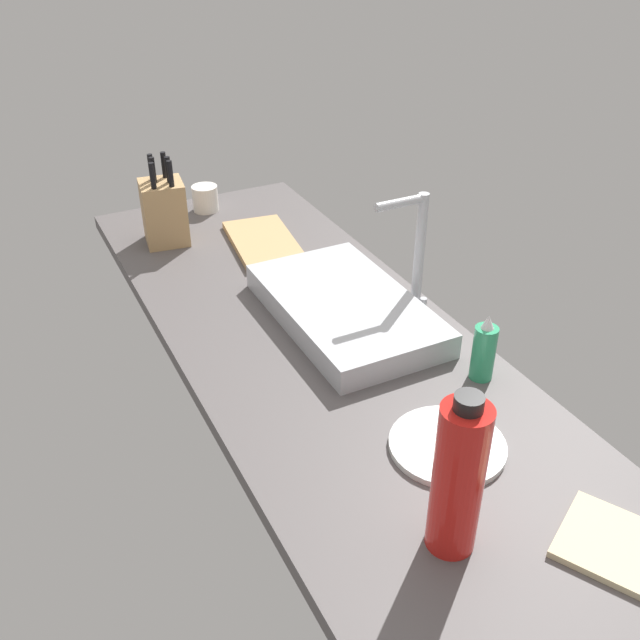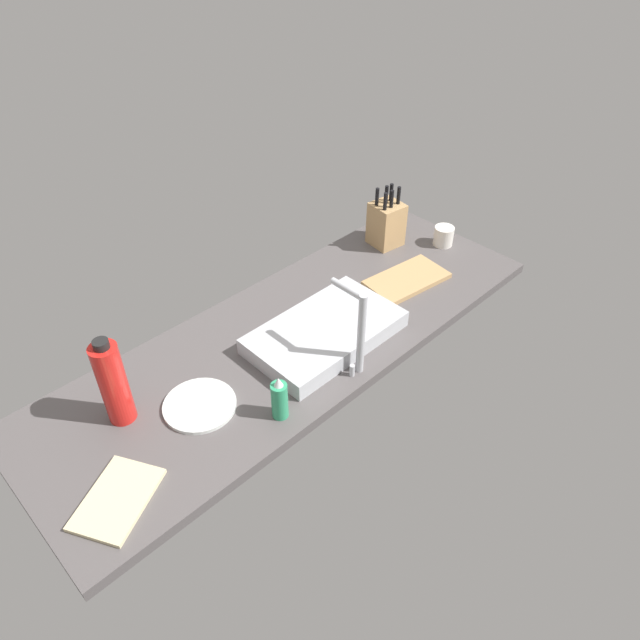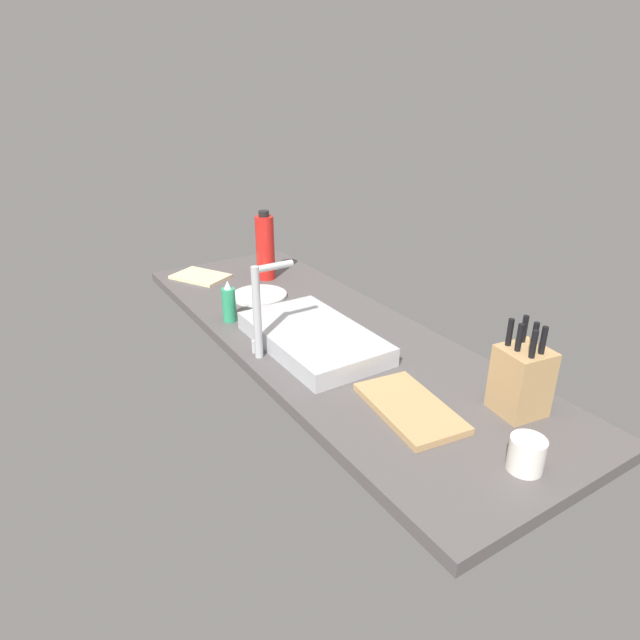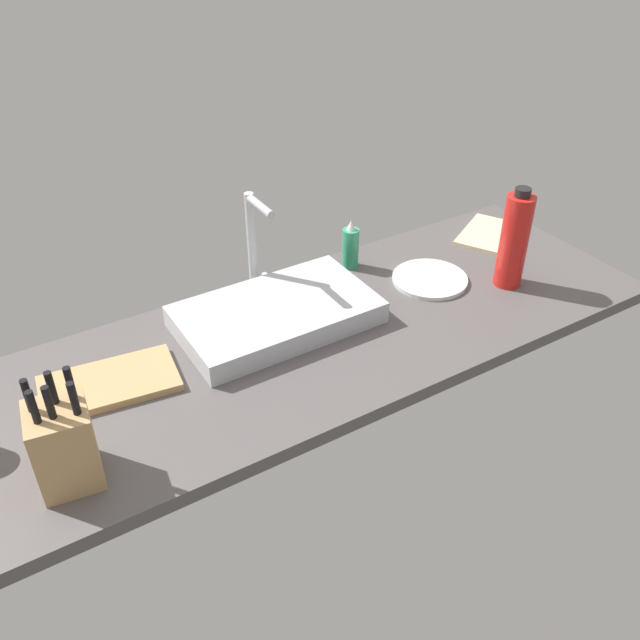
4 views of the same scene
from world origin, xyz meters
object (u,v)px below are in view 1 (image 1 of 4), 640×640
Objects in this scene: faucet at (416,245)px; dinner_plate at (447,445)px; dish_towel at (636,554)px; coffee_mug at (205,198)px; water_bottle at (458,478)px; cutting_board at (264,242)px; sink_basin at (345,309)px; knife_block at (164,211)px; soap_bottle at (484,351)px.

dinner_plate is at bearing -25.16° from faucet.
coffee_mug reaches higher than dish_towel.
cutting_board is at bearing 172.30° from water_bottle.
cutting_board is at bearing 178.39° from dinner_plate.
faucet is at bearing 17.44° from coffee_mug.
coffee_mug is at bearing -174.42° from dish_towel.
sink_basin is 73.49cm from coffee_mug.
faucet reaches higher than coffee_mug.
dish_towel is (75.08, -9.06, -15.76)cm from faucet.
cutting_board is 1.35× the size of dish_towel.
sink_basin is 1.73× the size of water_bottle.
soap_bottle is at bearing 31.46° from knife_block.
knife_block is at bearing -156.65° from soap_bottle.
water_bottle is (62.98, -16.12, 10.40)cm from sink_basin.
sink_basin is 21.05cm from faucet.
coffee_mug is at bearing -168.36° from cutting_board.
water_bottle is at bearing -14.36° from sink_basin.
sink_basin is at bearing 6.16° from coffee_mug.
dish_towel is at bearing 5.58° from coffee_mug.
coffee_mug is (-104.45, -21.85, -2.54)cm from soap_bottle.
soap_bottle is at bearing 136.39° from water_bottle.
soap_bottle is 106.74cm from coffee_mug.
soap_bottle is 0.66× the size of dish_towel.
cutting_board is 1.06× the size of water_bottle.
faucet is at bearing 21.01° from cutting_board.
dish_towel is (46.41, -7.11, -5.73)cm from soap_bottle.
water_bottle is 1.35× the size of dinner_plate.
cutting_board is (14.12, 22.61, -8.11)cm from knife_block.
sink_basin is 43.37cm from cutting_board.
faucet is 3.69× the size of coffee_mug.
coffee_mug is at bearing -173.84° from sink_basin.
water_bottle is at bearing -7.70° from cutting_board.
sink_basin is 65.84cm from water_bottle.
water_bottle is 1.28× the size of dish_towel.
sink_basin is at bearing -174.96° from dish_towel.
coffee_mug is (-136.03, 8.24, -9.47)cm from water_bottle.
cutting_board reaches higher than dish_towel.
soap_bottle is at bearing 11.82° from coffee_mug.
sink_basin is at bearing -156.01° from soap_bottle.
dinner_plate and dish_towel have the same top height.
cutting_board is at bearing 66.14° from knife_block.
dinner_plate is at bearing -1.61° from cutting_board.
dinner_plate is at bearing 19.15° from knife_block.
soap_bottle is at bearing 128.10° from dinner_plate.
faucet reaches higher than cutting_board.
soap_bottle is (28.66, -1.95, -10.02)cm from faucet.
dish_towel is 2.86× the size of coffee_mug.
water_bottle reaches higher than cutting_board.
cutting_board is (-43.29, -1.75, -1.96)cm from sink_basin.
soap_bottle is 44.17cm from water_bottle.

